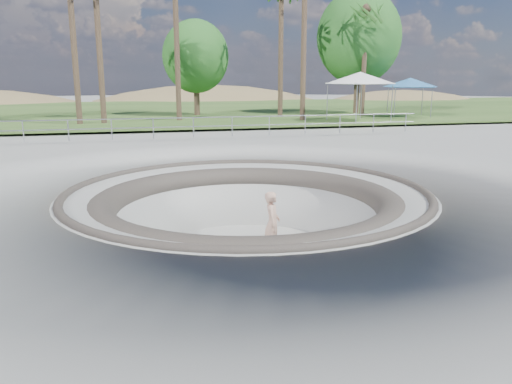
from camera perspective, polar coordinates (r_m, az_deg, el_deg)
The scene contains 12 objects.
ground at distance 14.09m, azimuth -1.04°, elevation 0.10°, with size 180.00×180.00×0.00m, color gray.
skate_bowl at distance 14.61m, azimuth -1.01°, elevation -6.91°, with size 14.00×14.00×4.10m.
grass_strip at distance 47.58m, azimuth -10.47°, elevation 9.18°, with size 180.00×36.00×0.12m.
distant_hills at distance 71.62m, azimuth -8.47°, elevation 4.61°, with size 103.20×45.00×28.60m.
safety_railing at distance 25.69m, azimuth -7.16°, elevation 7.37°, with size 25.00×0.06×1.03m.
skateboard at distance 14.37m, azimuth 1.84°, elevation -7.28°, with size 0.81×0.26×0.08m.
skater at distance 14.07m, azimuth 1.87°, elevation -3.66°, with size 0.68×0.44×1.86m, color tan.
canopy_white at distance 34.81m, azimuth 11.81°, elevation 12.64°, with size 6.20×6.20×3.25m.
canopy_blue at distance 40.35m, azimuth 17.20°, elevation 11.86°, with size 5.39×5.39×2.86m.
palm_f at distance 40.38m, azimuth 12.50°, elevation 19.14°, with size 2.60×2.60×8.82m.
bushy_tree_mid at distance 40.04m, azimuth -6.91°, elevation 15.11°, with size 5.10×4.64×7.36m.
bushy_tree_right at distance 42.94m, azimuth 11.68°, elevation 16.91°, with size 6.87×6.25×9.91m.
Camera 1 is at (-3.10, -13.39, 3.12)m, focal length 35.00 mm.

